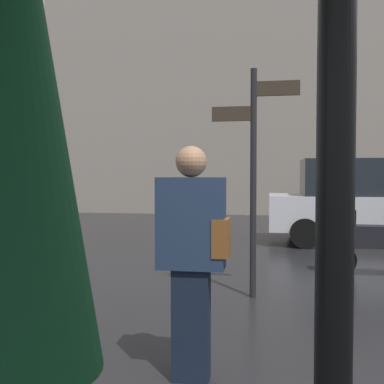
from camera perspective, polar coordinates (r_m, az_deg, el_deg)
folded_patio_umbrella_near at (r=1.19m, az=-21.86°, el=10.59°), size 0.43×0.43×2.47m
pedestrian_with_bag at (r=3.41m, az=0.12°, el=-7.05°), size 0.54×0.24×1.75m
parked_scooter at (r=7.44m, az=21.70°, el=-5.56°), size 1.47×0.32×1.23m
parked_car_right at (r=10.87m, az=20.48°, el=-1.08°), size 4.23×2.05×1.89m
street_signpost at (r=5.72m, az=7.76°, el=4.09°), size 1.08×0.08×2.85m
building_block at (r=19.60m, az=11.60°, el=17.49°), size 19.35×2.81×13.48m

